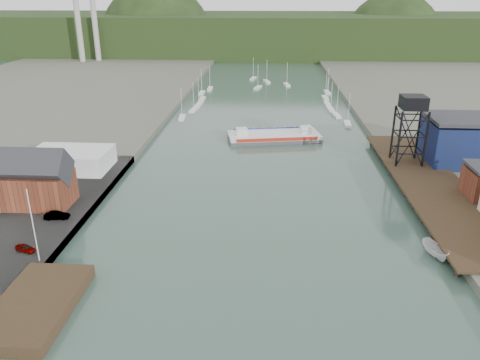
# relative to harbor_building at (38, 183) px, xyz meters

# --- Properties ---
(ground) EXTENTS (600.00, 600.00, 0.00)m
(ground) POSITION_rel_harbor_building_xyz_m (42.00, -30.00, -6.09)
(ground) COLOR #324D46
(ground) RESTS_ON ground
(west_quay) EXTENTS (16.00, 80.00, 1.60)m
(west_quay) POSITION_rel_harbor_building_xyz_m (2.00, -10.00, -5.29)
(west_quay) COLOR slate
(west_quay) RESTS_ON ground
(west_stage) EXTENTS (10.00, 18.00, 1.80)m
(west_stage) POSITION_rel_harbor_building_xyz_m (13.00, -30.00, -5.19)
(west_stage) COLOR #2D2313
(west_stage) RESTS_ON ground
(east_pier) EXTENTS (14.00, 70.00, 2.45)m
(east_pier) POSITION_rel_harbor_building_xyz_m (79.00, 15.00, -4.19)
(east_pier) COLOR #2D2313
(east_pier) RESTS_ON ground
(harbor_building) EXTENTS (12.20, 8.20, 8.90)m
(harbor_building) POSITION_rel_harbor_building_xyz_m (0.00, 0.00, 0.00)
(harbor_building) COLOR #532317
(harbor_building) RESTS_ON west_quay
(white_shed) EXTENTS (18.00, 12.00, 4.50)m
(white_shed) POSITION_rel_harbor_building_xyz_m (-2.00, 20.00, -2.24)
(white_shed) COLOR silver
(white_shed) RESTS_ON west_quay
(flagpole) EXTENTS (0.16, 0.16, 12.00)m
(flagpole) POSITION_rel_harbor_building_xyz_m (9.00, -20.00, 1.51)
(flagpole) COLOR silver
(flagpole) RESTS_ON west_quay
(lift_tower) EXTENTS (6.50, 6.50, 16.00)m
(lift_tower) POSITION_rel_harbor_building_xyz_m (77.00, 28.00, 9.56)
(lift_tower) COLOR black
(lift_tower) RESTS_ON east_pier
(blue_shed) EXTENTS (20.50, 14.50, 11.30)m
(blue_shed) POSITION_rel_harbor_building_xyz_m (92.00, 30.00, 0.98)
(blue_shed) COLOR #0D1B3A
(blue_shed) RESTS_ON east_land
(marina_sailboats) EXTENTS (57.71, 92.65, 0.90)m
(marina_sailboats) POSITION_rel_harbor_building_xyz_m (42.08, 108.46, -5.74)
(marina_sailboats) COLOR silver
(marina_sailboats) RESTS_ON ground
(smokestacks) EXTENTS (11.20, 8.20, 60.00)m
(smokestacks) POSITION_rel_harbor_building_xyz_m (-64.00, 202.50, 23.91)
(smokestacks) COLOR #A4A49F
(smokestacks) RESTS_ON ground
(distant_hills) EXTENTS (500.00, 120.00, 80.00)m
(distant_hills) POSITION_rel_harbor_building_xyz_m (38.02, 271.35, 4.29)
(distant_hills) COLOR black
(distant_hills) RESTS_ON ground
(chain_ferry) EXTENTS (27.80, 15.09, 3.79)m
(chain_ferry) POSITION_rel_harbor_building_xyz_m (45.57, 51.25, -5.00)
(chain_ferry) COLOR #48484A
(chain_ferry) RESTS_ON ground
(motorboat) EXTENTS (4.02, 6.64, 2.41)m
(motorboat) POSITION_rel_harbor_building_xyz_m (71.32, -12.56, -4.88)
(motorboat) COLOR silver
(motorboat) RESTS_ON ground
(car_west_a) EXTENTS (3.71, 2.47, 1.17)m
(car_west_a) POSITION_rel_harbor_building_xyz_m (5.59, -17.48, -3.90)
(car_west_a) COLOR #999999
(car_west_a) RESTS_ON west_quay
(car_west_b) EXTENTS (4.55, 2.11, 1.44)m
(car_west_b) POSITION_rel_harbor_building_xyz_m (5.73, -6.00, -3.76)
(car_west_b) COLOR #999999
(car_west_b) RESTS_ON west_quay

